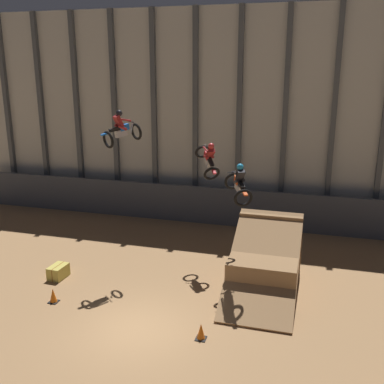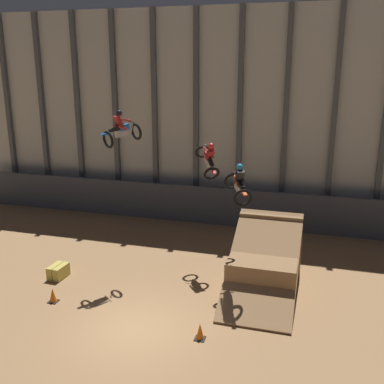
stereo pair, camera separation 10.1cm
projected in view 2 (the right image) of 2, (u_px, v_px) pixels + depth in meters
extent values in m
plane|color=#9E754C|center=(136.00, 329.00, 15.65)|extent=(60.00, 60.00, 0.00)
cube|color=beige|center=(218.00, 117.00, 25.67)|extent=(32.00, 0.12, 12.03)
cube|color=#4C5156|center=(9.00, 111.00, 29.19)|extent=(0.28, 0.28, 12.03)
cube|color=#4C5156|center=(43.00, 112.00, 28.52)|extent=(0.28, 0.28, 12.03)
cube|color=#4C5156|center=(78.00, 113.00, 27.84)|extent=(0.28, 0.28, 12.03)
cube|color=#4C5156|center=(116.00, 115.00, 27.17)|extent=(0.28, 0.28, 12.03)
cube|color=#4C5156|center=(155.00, 116.00, 26.50)|extent=(0.28, 0.28, 12.03)
cube|color=#4C5156|center=(196.00, 117.00, 25.82)|extent=(0.28, 0.28, 12.03)
cube|color=#4C5156|center=(240.00, 119.00, 25.15)|extent=(0.28, 0.28, 12.03)
cube|color=#4C5156|center=(285.00, 120.00, 24.47)|extent=(0.28, 0.28, 12.03)
cube|color=#4C5156|center=(334.00, 121.00, 23.80)|extent=(0.28, 0.28, 12.03)
cube|color=#474C56|center=(212.00, 206.00, 25.85)|extent=(31.36, 0.20, 2.18)
cube|color=#966F48|center=(265.00, 267.00, 18.69)|extent=(2.69, 3.76, 1.54)
cube|color=olive|center=(270.00, 242.00, 20.06)|extent=(2.75, 0.50, 2.57)
cube|color=#9E754C|center=(263.00, 264.00, 17.81)|extent=(2.75, 5.45, 2.75)
torus|color=black|center=(136.00, 132.00, 19.05)|extent=(0.73, 0.58, 0.74)
torus|color=black|center=(108.00, 140.00, 18.23)|extent=(0.73, 0.58, 0.74)
cube|color=#B7B7BC|center=(121.00, 133.00, 18.57)|extent=(0.45, 0.56, 0.35)
cube|color=blue|center=(124.00, 127.00, 18.60)|extent=(0.42, 0.50, 0.30)
cube|color=black|center=(115.00, 129.00, 18.35)|extent=(0.44, 0.57, 0.20)
cube|color=blue|center=(105.00, 134.00, 18.08)|extent=(0.32, 0.38, 0.11)
cylinder|color=#B7B7BC|center=(132.00, 127.00, 18.86)|extent=(0.15, 0.19, 0.55)
cylinder|color=black|center=(130.00, 122.00, 18.75)|extent=(0.52, 0.46, 0.04)
cube|color=maroon|center=(118.00, 121.00, 18.37)|extent=(0.44, 0.47, 0.53)
sphere|color=black|center=(119.00, 113.00, 18.31)|extent=(0.38, 0.39, 0.29)
cylinder|color=maroon|center=(119.00, 127.00, 18.59)|extent=(0.32, 0.42, 0.29)
cylinder|color=maroon|center=(122.00, 127.00, 18.41)|extent=(0.32, 0.42, 0.29)
cylinder|color=maroon|center=(121.00, 119.00, 18.62)|extent=(0.35, 0.48, 0.18)
cylinder|color=maroon|center=(125.00, 120.00, 18.39)|extent=(0.35, 0.48, 0.18)
torus|color=black|center=(203.00, 152.00, 20.26)|extent=(0.88, 0.81, 0.68)
torus|color=black|center=(212.00, 173.00, 19.37)|extent=(0.88, 0.81, 0.68)
cube|color=#B7B7BC|center=(208.00, 161.00, 19.70)|extent=(0.48, 0.59, 0.51)
cube|color=red|center=(208.00, 155.00, 19.66)|extent=(0.44, 0.53, 0.44)
cube|color=black|center=(210.00, 161.00, 19.39)|extent=(0.43, 0.54, 0.40)
cube|color=red|center=(214.00, 171.00, 19.12)|extent=(0.30, 0.36, 0.24)
cylinder|color=#B7B7BC|center=(205.00, 150.00, 19.97)|extent=(0.13, 0.16, 0.55)
cylinder|color=black|center=(206.00, 147.00, 19.77)|extent=(0.66, 0.05, 0.04)
cube|color=maroon|center=(210.00, 153.00, 19.32)|extent=(0.51, 0.57, 0.46)
sphere|color=red|center=(211.00, 146.00, 19.15)|extent=(0.42, 0.44, 0.36)
cylinder|color=maroon|center=(206.00, 157.00, 19.51)|extent=(0.33, 0.41, 0.13)
cylinder|color=maroon|center=(211.00, 156.00, 19.58)|extent=(0.33, 0.41, 0.13)
cylinder|color=maroon|center=(205.00, 149.00, 19.41)|extent=(0.36, 0.48, 0.19)
cylinder|color=maroon|center=(212.00, 149.00, 19.50)|extent=(0.36, 0.48, 0.19)
torus|color=black|center=(233.00, 181.00, 17.91)|extent=(0.77, 0.57, 0.74)
torus|color=black|center=(243.00, 198.00, 16.70)|extent=(0.77, 0.57, 0.74)
cube|color=#B7B7BC|center=(238.00, 187.00, 17.21)|extent=(0.42, 0.59, 0.39)
cube|color=#E54C19|center=(238.00, 181.00, 17.26)|extent=(0.40, 0.52, 0.33)
cube|color=black|center=(241.00, 185.00, 16.91)|extent=(0.40, 0.58, 0.24)
cube|color=#E54C19|center=(244.00, 193.00, 16.49)|extent=(0.29, 0.39, 0.14)
cylinder|color=#B7B7BC|center=(235.00, 178.00, 17.64)|extent=(0.12, 0.15, 0.55)
cylinder|color=black|center=(236.00, 173.00, 17.50)|extent=(0.65, 0.20, 0.04)
cube|color=black|center=(240.00, 176.00, 16.95)|extent=(0.43, 0.49, 0.52)
sphere|color=#2393CC|center=(240.00, 167.00, 16.88)|extent=(0.37, 0.39, 0.31)
cylinder|color=black|center=(236.00, 181.00, 17.10)|extent=(0.29, 0.43, 0.26)
cylinder|color=black|center=(242.00, 181.00, 17.14)|extent=(0.29, 0.43, 0.26)
cylinder|color=black|center=(234.00, 173.00, 17.12)|extent=(0.31, 0.51, 0.15)
cylinder|color=black|center=(242.00, 172.00, 17.17)|extent=(0.31, 0.51, 0.15)
cube|color=black|center=(200.00, 338.00, 15.09)|extent=(0.36, 0.36, 0.03)
cone|color=orange|center=(200.00, 331.00, 15.01)|extent=(0.28, 0.28, 0.55)
cube|color=black|center=(53.00, 301.00, 17.47)|extent=(0.36, 0.36, 0.03)
cone|color=orange|center=(53.00, 295.00, 17.39)|extent=(0.28, 0.28, 0.55)
cube|color=#CCB751|center=(58.00, 271.00, 19.43)|extent=(0.64, 0.93, 0.56)
cube|color=#996623|center=(58.00, 271.00, 19.43)|extent=(0.09, 0.91, 0.57)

